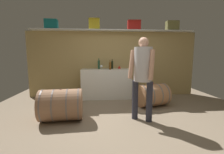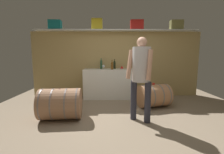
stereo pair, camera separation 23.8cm
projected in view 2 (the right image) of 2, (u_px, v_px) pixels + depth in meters
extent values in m
cube|color=gray|center=(118.00, 113.00, 3.81)|extent=(6.67, 7.58, 0.02)
cube|color=tan|center=(116.00, 64.00, 5.29)|extent=(5.47, 0.10, 2.11)
cube|color=silver|center=(116.00, 31.00, 5.00)|extent=(5.03, 0.40, 0.03)
cube|color=#147275|center=(55.00, 25.00, 4.95)|extent=(0.39, 0.30, 0.29)
cube|color=yellow|center=(97.00, 24.00, 4.96)|extent=(0.34, 0.20, 0.34)
cube|color=red|center=(137.00, 25.00, 4.98)|extent=(0.41, 0.22, 0.31)
cube|color=olive|center=(176.00, 25.00, 5.00)|extent=(0.39, 0.26, 0.30)
cube|color=white|center=(109.00, 84.00, 5.05)|extent=(1.55, 0.53, 0.93)
cylinder|color=brown|center=(112.00, 66.00, 4.80)|extent=(0.07, 0.07, 0.19)
sphere|color=brown|center=(112.00, 63.00, 4.79)|extent=(0.06, 0.06, 0.06)
cylinder|color=brown|center=(112.00, 61.00, 4.78)|extent=(0.02, 0.02, 0.08)
cylinder|color=#284F35|center=(101.00, 65.00, 5.03)|extent=(0.07, 0.07, 0.23)
sphere|color=#284F35|center=(101.00, 61.00, 5.01)|extent=(0.07, 0.07, 0.07)
cylinder|color=#284F35|center=(101.00, 60.00, 5.00)|extent=(0.03, 0.03, 0.08)
cylinder|color=black|center=(115.00, 65.00, 5.07)|extent=(0.07, 0.07, 0.21)
sphere|color=black|center=(115.00, 62.00, 5.05)|extent=(0.06, 0.06, 0.06)
cylinder|color=black|center=(115.00, 60.00, 5.05)|extent=(0.03, 0.03, 0.07)
cylinder|color=white|center=(103.00, 69.00, 4.94)|extent=(0.07, 0.07, 0.00)
cylinder|color=white|center=(103.00, 68.00, 4.93)|extent=(0.01, 0.01, 0.06)
sphere|color=white|center=(103.00, 66.00, 4.92)|extent=(0.08, 0.08, 0.08)
sphere|color=maroon|center=(103.00, 67.00, 4.92)|extent=(0.05, 0.05, 0.05)
cone|color=red|center=(122.00, 67.00, 5.15)|extent=(0.11, 0.11, 0.10)
cylinder|color=#B17B51|center=(154.00, 96.00, 4.21)|extent=(0.92, 0.78, 0.58)
cylinder|color=slate|center=(142.00, 97.00, 4.11)|extent=(0.19, 0.58, 0.60)
cylinder|color=slate|center=(149.00, 96.00, 4.17)|extent=(0.19, 0.58, 0.60)
cylinder|color=slate|center=(158.00, 95.00, 4.24)|extent=(0.19, 0.58, 0.60)
cylinder|color=slate|center=(164.00, 95.00, 4.30)|extent=(0.19, 0.58, 0.60)
cylinder|color=#885552|center=(154.00, 85.00, 4.17)|extent=(0.04, 0.04, 0.01)
cylinder|color=#9E7151|center=(61.00, 104.00, 3.39)|extent=(0.90, 0.71, 0.65)
cylinder|color=slate|center=(43.00, 104.00, 3.36)|extent=(0.08, 0.66, 0.66)
cylinder|color=slate|center=(54.00, 104.00, 3.38)|extent=(0.08, 0.66, 0.66)
cylinder|color=slate|center=(67.00, 104.00, 3.41)|extent=(0.08, 0.66, 0.66)
cylinder|color=slate|center=(78.00, 103.00, 3.43)|extent=(0.08, 0.66, 0.66)
cylinder|color=#88574A|center=(60.00, 89.00, 3.35)|extent=(0.04, 0.04, 0.01)
cylinder|color=red|center=(153.00, 84.00, 4.16)|extent=(0.07, 0.07, 0.04)
cylinder|color=#2E303D|center=(134.00, 100.00, 3.36)|extent=(0.13, 0.13, 0.83)
cylinder|color=#2E303D|center=(148.00, 102.00, 3.20)|extent=(0.13, 0.13, 0.83)
cylinder|color=silver|center=(141.00, 64.00, 3.18)|extent=(0.36, 0.36, 0.69)
sphere|color=tan|center=(142.00, 42.00, 3.12)|extent=(0.20, 0.20, 0.20)
cylinder|color=tan|center=(130.00, 64.00, 3.20)|extent=(0.20, 0.24, 0.58)
cylinder|color=tan|center=(150.00, 65.00, 2.98)|extent=(0.17, 0.20, 0.59)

